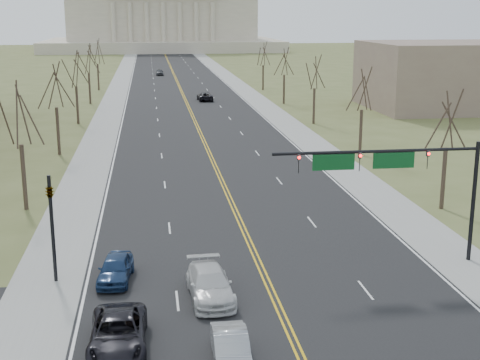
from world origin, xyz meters
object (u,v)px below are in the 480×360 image
object	(u,v)px
car_sb_inner_lead	(231,349)
car_sb_inner_second	(210,284)
car_sb_outer_second	(115,269)
signal_mast	(392,169)
car_sb_outer_lead	(118,333)
signal_left	(52,217)
car_far_nb	(205,96)
car_far_sb	(160,72)

from	to	relation	value
car_sb_inner_lead	car_sb_inner_second	bearing A→B (deg)	93.03
car_sb_inner_second	car_sb_outer_second	size ratio (longest dim) A/B	1.25
signal_mast	car_sb_outer_lead	bearing A→B (deg)	-151.72
signal_mast	car_sb_inner_second	world-z (taller)	signal_mast
signal_mast	car_sb_outer_lead	xyz separation A→B (m)	(-15.22, -8.19, -5.00)
signal_left	car_far_nb	bearing A→B (deg)	79.10
car_sb_inner_second	car_sb_outer_second	bearing A→B (deg)	145.53
car_sb_inner_second	car_sb_inner_lead	bearing A→B (deg)	-90.99
signal_left	car_far_sb	distance (m)	124.56
signal_mast	signal_left	size ratio (longest dim) A/B	2.02
car_sb_outer_lead	car_far_sb	xyz separation A→B (m)	(4.38, 132.46, -0.01)
car_far_nb	signal_mast	bearing A→B (deg)	90.69
car_sb_inner_lead	car_sb_outer_lead	world-z (taller)	car_sb_outer_lead
car_sb_inner_lead	car_sb_outer_lead	distance (m)	5.15
car_far_sb	car_sb_outer_second	bearing A→B (deg)	-91.74
car_sb_inner_lead	car_far_sb	world-z (taller)	car_far_sb
car_sb_inner_second	car_sb_outer_second	distance (m)	5.77
car_sb_outer_second	car_far_nb	distance (m)	77.59
car_sb_inner_lead	car_far_sb	bearing A→B (deg)	91.03
signal_mast	car_sb_inner_lead	size ratio (longest dim) A/B	2.88
car_sb_outer_lead	car_sb_inner_second	distance (m)	6.55
signal_left	car_sb_inner_second	bearing A→B (deg)	-22.56
car_sb_outer_second	car_sb_inner_lead	bearing A→B (deg)	-56.15
signal_left	car_sb_outer_lead	bearing A→B (deg)	-65.57
car_far_nb	signal_left	bearing A→B (deg)	76.61
car_sb_inner_second	car_far_nb	bearing A→B (deg)	82.19
car_sb_inner_second	car_far_sb	bearing A→B (deg)	86.90
car_sb_inner_lead	car_far_sb	distance (m)	134.49
car_sb_inner_lead	car_far_sb	size ratio (longest dim) A/B	0.97
car_sb_inner_second	car_far_nb	xyz separation A→B (m)	(6.51, 79.74, -0.06)
signal_mast	car_sb_outer_lead	world-z (taller)	signal_mast
car_sb_outer_lead	car_sb_inner_second	world-z (taller)	car_sb_inner_second
signal_left	car_far_sb	size ratio (longest dim) A/B	1.39
signal_mast	car_far_sb	xyz separation A→B (m)	(-10.85, 124.27, -5.01)
signal_mast	car_sb_outer_second	world-z (taller)	signal_mast
car_sb_inner_lead	car_sb_outer_second	distance (m)	11.10
signal_left	car_far_nb	size ratio (longest dim) A/B	1.19
car_sb_inner_second	car_far_sb	world-z (taller)	car_sb_inner_second
car_sb_inner_second	car_sb_outer_second	xyz separation A→B (m)	(-4.93, 3.00, -0.05)
car_sb_outer_second	signal_mast	bearing A→B (deg)	7.50
signal_mast	car_sb_inner_lead	xyz separation A→B (m)	(-10.49, -10.22, -5.06)
car_sb_outer_second	signal_left	bearing A→B (deg)	178.90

